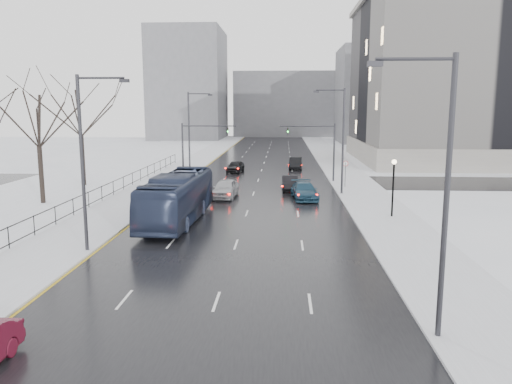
% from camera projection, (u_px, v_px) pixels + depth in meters
% --- Properties ---
extents(road, '(16.00, 150.00, 0.04)m').
position_uv_depth(road, '(262.00, 169.00, 67.58)').
color(road, black).
rests_on(road, ground).
extents(cross_road, '(130.00, 10.00, 0.04)m').
position_uv_depth(cross_road, '(258.00, 182.00, 55.77)').
color(cross_road, black).
rests_on(cross_road, ground).
extents(sidewalk_left, '(5.00, 150.00, 0.16)m').
position_uv_depth(sidewalk_left, '(186.00, 168.00, 68.13)').
color(sidewalk_left, silver).
rests_on(sidewalk_left, ground).
extents(sidewalk_right, '(5.00, 150.00, 0.16)m').
position_uv_depth(sidewalk_right, '(340.00, 169.00, 67.01)').
color(sidewalk_right, silver).
rests_on(sidewalk_right, ground).
extents(park_strip, '(14.00, 150.00, 0.12)m').
position_uv_depth(park_strip, '(117.00, 167.00, 68.64)').
color(park_strip, white).
rests_on(park_strip, ground).
extents(tree_park_d, '(8.75, 8.75, 12.50)m').
position_uv_depth(tree_park_d, '(43.00, 204.00, 42.94)').
color(tree_park_d, black).
rests_on(tree_park_d, ground).
extents(tree_park_e, '(9.45, 9.45, 13.50)m').
position_uv_depth(tree_park_e, '(84.00, 186.00, 52.81)').
color(tree_park_e, black).
rests_on(tree_park_e, ground).
extents(iron_fence, '(0.06, 70.00, 1.30)m').
position_uv_depth(iron_fence, '(79.00, 203.00, 38.59)').
color(iron_fence, black).
rests_on(iron_fence, sidewalk_left).
extents(streetlight_r_near, '(2.95, 0.25, 10.00)m').
position_uv_depth(streetlight_r_near, '(440.00, 185.00, 16.99)').
color(streetlight_r_near, '#2D2D33').
rests_on(streetlight_r_near, ground).
extents(streetlight_r_mid, '(2.95, 0.25, 10.00)m').
position_uv_depth(streetlight_r_mid, '(341.00, 136.00, 46.52)').
color(streetlight_r_mid, '#2D2D33').
rests_on(streetlight_r_mid, ground).
extents(streetlight_l_near, '(2.95, 0.25, 10.00)m').
position_uv_depth(streetlight_l_near, '(86.00, 155.00, 27.70)').
color(streetlight_l_near, '#2D2D33').
rests_on(streetlight_l_near, ground).
extents(streetlight_l_far, '(2.95, 0.25, 10.00)m').
position_uv_depth(streetlight_l_far, '(191.00, 130.00, 59.20)').
color(streetlight_l_far, '#2D2D33').
rests_on(streetlight_l_far, ground).
extents(lamppost_r_mid, '(0.36, 0.36, 4.28)m').
position_uv_depth(lamppost_r_mid, '(393.00, 180.00, 36.97)').
color(lamppost_r_mid, black).
rests_on(lamppost_r_mid, sidewalk_right).
extents(mast_signal_right, '(6.10, 0.33, 6.50)m').
position_uv_depth(mast_signal_right, '(324.00, 145.00, 54.69)').
color(mast_signal_right, '#2D2D33').
rests_on(mast_signal_right, ground).
extents(mast_signal_left, '(6.10, 0.33, 6.50)m').
position_uv_depth(mast_signal_left, '(192.00, 145.00, 55.47)').
color(mast_signal_left, '#2D2D33').
rests_on(mast_signal_left, ground).
extents(no_uturn_sign, '(0.60, 0.06, 2.70)m').
position_uv_depth(no_uturn_sign, '(346.00, 166.00, 50.96)').
color(no_uturn_sign, '#2D2D33').
rests_on(no_uturn_sign, sidewalk_right).
extents(civic_building, '(41.00, 31.00, 24.80)m').
position_uv_depth(civic_building, '(496.00, 87.00, 75.65)').
color(civic_building, gray).
rests_on(civic_building, ground).
extents(bldg_far_right, '(24.00, 20.00, 22.00)m').
position_uv_depth(bldg_far_right, '(390.00, 95.00, 118.39)').
color(bldg_far_right, slate).
rests_on(bldg_far_right, ground).
extents(bldg_far_left, '(18.00, 22.00, 28.00)m').
position_uv_depth(bldg_far_left, '(189.00, 85.00, 130.39)').
color(bldg_far_left, slate).
rests_on(bldg_far_left, ground).
extents(bldg_far_center, '(30.00, 18.00, 18.00)m').
position_uv_depth(bldg_far_center, '(288.00, 105.00, 144.61)').
color(bldg_far_center, slate).
rests_on(bldg_far_center, ground).
extents(bus, '(3.35, 12.64, 3.50)m').
position_uv_depth(bus, '(178.00, 197.00, 36.10)').
color(bus, '#27314C').
rests_on(bus, road).
extents(sedan_center_near, '(2.37, 5.09, 1.69)m').
position_uv_depth(sedan_center_near, '(225.00, 189.00, 45.67)').
color(sedan_center_near, '#A4A5A9').
rests_on(sedan_center_near, road).
extents(sedan_right_near, '(1.64, 4.45, 1.45)m').
position_uv_depth(sedan_right_near, '(290.00, 183.00, 49.66)').
color(sedan_right_near, black).
rests_on(sedan_right_near, road).
extents(sedan_right_far, '(2.61, 5.37, 1.51)m').
position_uv_depth(sedan_right_far, '(304.00, 191.00, 44.95)').
color(sedan_right_far, navy).
rests_on(sedan_right_far, road).
extents(sedan_center_far, '(2.29, 4.55, 1.49)m').
position_uv_depth(sedan_center_far, '(235.00, 166.00, 63.55)').
color(sedan_center_far, black).
rests_on(sedan_center_far, road).
extents(sedan_right_distant, '(1.92, 4.82, 1.56)m').
position_uv_depth(sedan_right_distant, '(296.00, 163.00, 66.88)').
color(sedan_right_distant, black).
rests_on(sedan_right_distant, road).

